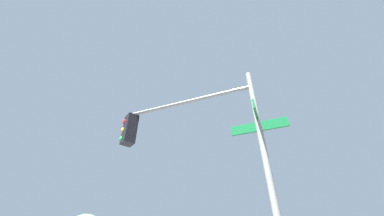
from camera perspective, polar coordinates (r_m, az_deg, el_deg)
name	(u,v)px	position (r m, az deg, el deg)	size (l,w,h in m)	color
traffic_signal_near	(190,145)	(4.79, -0.39, -9.28)	(3.34, 2.19, 5.42)	slate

